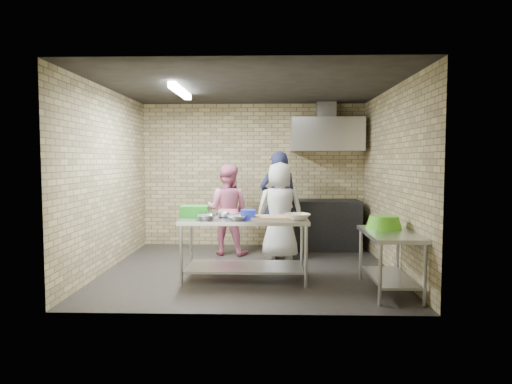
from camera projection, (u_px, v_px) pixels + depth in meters
floor at (249, 269)px, 6.87m from camera, size 4.20×4.20×0.00m
ceiling at (249, 87)px, 6.68m from camera, size 4.20×4.20×0.00m
back_wall at (253, 175)px, 8.77m from camera, size 4.20×0.06×2.70m
front_wall at (240, 188)px, 4.78m from camera, size 4.20×0.06×2.70m
left_wall at (108, 179)px, 6.83m from camera, size 0.06×4.00×2.70m
right_wall at (392, 180)px, 6.71m from camera, size 0.06×4.00×2.70m
prep_table at (245, 249)px, 6.25m from camera, size 1.70×0.85×0.85m
side_counter at (390, 262)px, 5.69m from camera, size 0.60×1.20×0.75m
stove at (326, 225)px, 8.44m from camera, size 1.20×0.70×0.90m
range_hood at (327, 135)px, 8.38m from camera, size 1.30×0.60×0.60m
hood_duct at (326, 111)px, 8.49m from camera, size 0.35×0.30×0.30m
wall_shelf at (341, 145)px, 8.57m from camera, size 0.80×0.20×0.04m
fluorescent_fixture at (181, 91)px, 6.71m from camera, size 0.10×1.25×0.08m
green_crate at (195, 211)px, 6.35m from camera, size 0.38×0.28×0.15m
blue_tub at (248, 214)px, 6.11m from camera, size 0.19×0.19×0.12m
cutting_board at (271, 217)px, 6.19m from camera, size 0.52×0.40×0.03m
mixing_bowl_a at (206, 217)px, 6.03m from camera, size 0.34×0.34×0.07m
mixing_bowl_b at (223, 215)px, 6.27m from camera, size 0.26×0.26×0.06m
mixing_bowl_c at (236, 218)px, 6.00m from camera, size 0.31×0.31×0.06m
ceramic_bowl at (297, 217)px, 6.05m from camera, size 0.41×0.41×0.08m
green_basin at (384, 222)px, 5.91m from camera, size 0.46×0.46×0.17m
bottle_green at (350, 140)px, 8.56m from camera, size 0.06×0.06×0.15m
man_navy at (279, 203)px, 7.91m from camera, size 0.69×0.50×1.79m
woman_pink at (227, 210)px, 7.94m from camera, size 0.86×0.73×1.56m
woman_white at (280, 211)px, 7.55m from camera, size 0.83×0.58×1.60m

